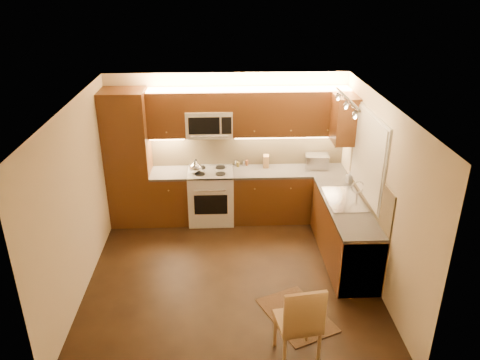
{
  "coord_description": "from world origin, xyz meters",
  "views": [
    {
      "loc": [
        -0.11,
        -5.57,
        4.01
      ],
      "look_at": [
        0.15,
        0.55,
        1.25
      ],
      "focal_mm": 35.02,
      "sensor_mm": 36.0,
      "label": 1
    }
  ],
  "objects_px": {
    "stove": "(211,195)",
    "microwave": "(209,123)",
    "toaster_oven": "(317,161)",
    "dining_chair": "(298,320)",
    "soap_bottle": "(349,177)",
    "kettle": "(195,166)",
    "sink": "(345,195)",
    "knife_block": "(266,161)"
  },
  "relations": [
    {
      "from": "sink",
      "to": "knife_block",
      "type": "xyz_separation_m",
      "value": [
        -1.04,
        1.32,
        0.03
      ]
    },
    {
      "from": "soap_bottle",
      "to": "dining_chair",
      "type": "xyz_separation_m",
      "value": [
        -1.23,
        -2.74,
        -0.48
      ]
    },
    {
      "from": "sink",
      "to": "soap_bottle",
      "type": "bearing_deg",
      "value": 70.26
    },
    {
      "from": "sink",
      "to": "stove",
      "type": "bearing_deg",
      "value": 150.64
    },
    {
      "from": "stove",
      "to": "knife_block",
      "type": "distance_m",
      "value": 1.12
    },
    {
      "from": "toaster_oven",
      "to": "soap_bottle",
      "type": "xyz_separation_m",
      "value": [
        0.4,
        -0.63,
        -0.02
      ]
    },
    {
      "from": "stove",
      "to": "toaster_oven",
      "type": "bearing_deg",
      "value": 4.02
    },
    {
      "from": "microwave",
      "to": "toaster_oven",
      "type": "height_order",
      "value": "microwave"
    },
    {
      "from": "knife_block",
      "to": "sink",
      "type": "bearing_deg",
      "value": -47.91
    },
    {
      "from": "microwave",
      "to": "dining_chair",
      "type": "xyz_separation_m",
      "value": [
        0.99,
        -3.38,
        -1.21
      ]
    },
    {
      "from": "stove",
      "to": "toaster_oven",
      "type": "relative_size",
      "value": 2.38
    },
    {
      "from": "stove",
      "to": "dining_chair",
      "type": "bearing_deg",
      "value": -73.0
    },
    {
      "from": "knife_block",
      "to": "microwave",
      "type": "bearing_deg",
      "value": -173.07
    },
    {
      "from": "stove",
      "to": "sink",
      "type": "height_order",
      "value": "sink"
    },
    {
      "from": "dining_chair",
      "to": "soap_bottle",
      "type": "bearing_deg",
      "value": 57.35
    },
    {
      "from": "sink",
      "to": "kettle",
      "type": "relative_size",
      "value": 3.54
    },
    {
      "from": "kettle",
      "to": "knife_block",
      "type": "distance_m",
      "value": 1.23
    },
    {
      "from": "sink",
      "to": "knife_block",
      "type": "bearing_deg",
      "value": 128.47
    },
    {
      "from": "sink",
      "to": "toaster_oven",
      "type": "relative_size",
      "value": 2.23
    },
    {
      "from": "toaster_oven",
      "to": "dining_chair",
      "type": "xyz_separation_m",
      "value": [
        -0.83,
        -3.37,
        -0.5
      ]
    },
    {
      "from": "microwave",
      "to": "kettle",
      "type": "xyz_separation_m",
      "value": [
        -0.24,
        -0.21,
        -0.68
      ]
    },
    {
      "from": "kettle",
      "to": "knife_block",
      "type": "xyz_separation_m",
      "value": [
        1.2,
        0.27,
        -0.04
      ]
    },
    {
      "from": "microwave",
      "to": "sink",
      "type": "height_order",
      "value": "microwave"
    },
    {
      "from": "dining_chair",
      "to": "stove",
      "type": "bearing_deg",
      "value": 98.58
    },
    {
      "from": "soap_bottle",
      "to": "toaster_oven",
      "type": "bearing_deg",
      "value": 98.89
    },
    {
      "from": "toaster_oven",
      "to": "knife_block",
      "type": "xyz_separation_m",
      "value": [
        -0.87,
        0.06,
        -0.01
      ]
    },
    {
      "from": "toaster_oven",
      "to": "knife_block",
      "type": "relative_size",
      "value": 1.85
    },
    {
      "from": "kettle",
      "to": "sink",
      "type": "bearing_deg",
      "value": -9.97
    },
    {
      "from": "microwave",
      "to": "dining_chair",
      "type": "bearing_deg",
      "value": -73.64
    },
    {
      "from": "microwave",
      "to": "sink",
      "type": "bearing_deg",
      "value": -32.21
    },
    {
      "from": "knife_block",
      "to": "dining_chair",
      "type": "xyz_separation_m",
      "value": [
        0.04,
        -3.43,
        -0.49
      ]
    },
    {
      "from": "stove",
      "to": "kettle",
      "type": "height_order",
      "value": "kettle"
    },
    {
      "from": "stove",
      "to": "microwave",
      "type": "relative_size",
      "value": 1.21
    },
    {
      "from": "toaster_oven",
      "to": "dining_chair",
      "type": "relative_size",
      "value": 0.38
    },
    {
      "from": "dining_chair",
      "to": "sink",
      "type": "bearing_deg",
      "value": 56.09
    },
    {
      "from": "toaster_oven",
      "to": "dining_chair",
      "type": "distance_m",
      "value": 3.51
    },
    {
      "from": "kettle",
      "to": "microwave",
      "type": "bearing_deg",
      "value": 56.05
    },
    {
      "from": "stove",
      "to": "microwave",
      "type": "bearing_deg",
      "value": 90.0
    },
    {
      "from": "microwave",
      "to": "kettle",
      "type": "distance_m",
      "value": 0.75
    },
    {
      "from": "microwave",
      "to": "soap_bottle",
      "type": "height_order",
      "value": "microwave"
    },
    {
      "from": "kettle",
      "to": "toaster_oven",
      "type": "relative_size",
      "value": 0.63
    },
    {
      "from": "microwave",
      "to": "knife_block",
      "type": "bearing_deg",
      "value": 3.3
    }
  ]
}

